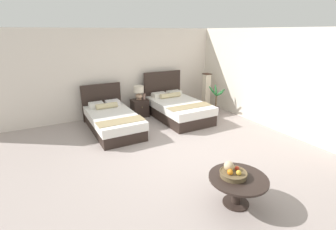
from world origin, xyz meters
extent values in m
cube|color=#A79892|center=(0.00, 0.00, -0.01)|extent=(9.50, 10.03, 0.02)
cube|color=silver|center=(0.00, 3.21, 1.33)|extent=(9.50, 0.12, 2.65)
cube|color=silver|center=(2.95, 0.40, 1.33)|extent=(0.12, 5.63, 2.65)
cube|color=#2E221D|center=(-1.02, 1.86, 0.14)|extent=(1.11, 2.10, 0.28)
cube|color=white|center=(-1.02, 1.86, 0.39)|extent=(1.15, 2.14, 0.21)
cube|color=#2E221D|center=(-1.03, 2.93, 0.55)|extent=(1.17, 0.07, 1.10)
cube|color=white|center=(-1.27, 2.64, 0.57)|extent=(0.39, 0.30, 0.14)
cube|color=white|center=(-0.79, 2.65, 0.57)|extent=(0.39, 0.30, 0.14)
cylinder|color=beige|center=(-1.03, 2.40, 0.57)|extent=(0.60, 0.16, 0.15)
cube|color=#9D8961|center=(-1.02, 1.19, 0.50)|extent=(1.15, 0.44, 0.01)
cube|color=#2E221D|center=(1.02, 1.86, 0.16)|extent=(1.27, 2.10, 0.32)
cube|color=white|center=(1.02, 1.86, 0.43)|extent=(1.31, 2.14, 0.23)
cube|color=#2E221D|center=(1.01, 2.93, 0.66)|extent=(1.33, 0.07, 1.31)
cube|color=white|center=(0.74, 2.64, 0.62)|extent=(0.45, 0.30, 0.14)
cube|color=white|center=(1.29, 2.64, 0.62)|extent=(0.45, 0.30, 0.14)
cylinder|color=beige|center=(1.02, 2.40, 0.62)|extent=(0.69, 0.16, 0.15)
cube|color=#9D8961|center=(1.03, 1.28, 0.55)|extent=(1.31, 0.41, 0.01)
cube|color=#2E221D|center=(0.06, 2.66, 0.27)|extent=(0.49, 0.41, 0.55)
sphere|color=tan|center=(0.06, 2.44, 0.36)|extent=(0.02, 0.02, 0.02)
cylinder|color=tan|center=(0.06, 2.68, 0.56)|extent=(0.16, 0.16, 0.02)
ellipsoid|color=tan|center=(0.06, 2.68, 0.65)|extent=(0.22, 0.22, 0.17)
cylinder|color=#99844C|center=(0.06, 2.68, 0.76)|extent=(0.02, 0.02, 0.04)
cylinder|color=beige|center=(0.06, 2.68, 0.88)|extent=(0.31, 0.31, 0.20)
cylinder|color=gray|center=(0.21, 2.62, 0.63)|extent=(0.08, 0.08, 0.17)
torus|color=gray|center=(0.21, 2.62, 0.72)|extent=(0.08, 0.08, 0.01)
cylinder|color=#2E221D|center=(-0.20, -1.94, 0.01)|extent=(0.41, 0.41, 0.02)
cylinder|color=#2E221D|center=(-0.20, -1.94, 0.22)|extent=(0.14, 0.14, 0.44)
cylinder|color=#2E221D|center=(-0.20, -1.94, 0.46)|extent=(0.89, 0.89, 0.04)
cylinder|color=brown|center=(-0.25, -1.89, 0.51)|extent=(0.40, 0.40, 0.07)
torus|color=brown|center=(-0.25, -1.89, 0.55)|extent=(0.42, 0.42, 0.02)
sphere|color=#CDB28B|center=(-0.27, -1.80, 0.61)|extent=(0.15, 0.15, 0.15)
sphere|color=orange|center=(-0.34, -1.91, 0.59)|extent=(0.09, 0.09, 0.09)
sphere|color=gold|center=(-0.23, -1.97, 0.58)|extent=(0.08, 0.08, 0.08)
sphere|color=red|center=(-0.16, -1.87, 0.58)|extent=(0.07, 0.07, 0.07)
cube|color=#361D13|center=(2.49, 2.48, 0.01)|extent=(0.25, 0.25, 0.03)
cube|color=beige|center=(2.49, 2.48, 0.60)|extent=(0.21, 0.21, 1.14)
cube|color=#361D13|center=(2.49, 2.48, 1.18)|extent=(0.25, 0.25, 0.02)
cylinder|color=#483138|center=(2.32, 1.72, 0.11)|extent=(0.24, 0.24, 0.22)
cylinder|color=brown|center=(2.32, 1.72, 0.41)|extent=(0.04, 0.04, 0.39)
ellipsoid|color=#266731|center=(2.46, 1.69, 0.70)|extent=(0.32, 0.12, 0.25)
ellipsoid|color=#266731|center=(2.37, 1.82, 0.76)|extent=(0.16, 0.26, 0.37)
ellipsoid|color=#266731|center=(2.22, 1.79, 0.76)|extent=(0.25, 0.21, 0.36)
ellipsoid|color=#266731|center=(2.24, 1.63, 0.69)|extent=(0.21, 0.23, 0.24)
ellipsoid|color=#266731|center=(2.36, 1.60, 0.69)|extent=(0.12, 0.27, 0.23)
camera|label=1|loc=(-2.65, -4.26, 2.57)|focal=26.26mm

